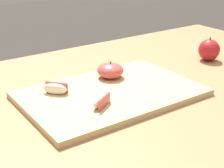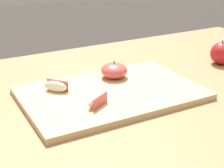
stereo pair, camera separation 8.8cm
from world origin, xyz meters
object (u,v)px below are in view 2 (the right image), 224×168
at_px(apple_wedge_middle, 56,86).
at_px(apple_wedge_left, 96,100).
at_px(whole_apple_crimson, 221,53).
at_px(apple_half_skin_up, 114,71).
at_px(cutting_board, 112,94).

height_order(apple_wedge_middle, apple_wedge_left, same).
bearing_deg(whole_apple_crimson, apple_wedge_left, -167.48).
xyz_separation_m(apple_wedge_left, whole_apple_crimson, (0.50, 0.11, 0.01)).
relative_size(apple_half_skin_up, apple_wedge_middle, 1.21).
xyz_separation_m(cutting_board, whole_apple_crimson, (0.43, 0.06, 0.03)).
distance_m(apple_wedge_middle, whole_apple_crimson, 0.55).
height_order(cutting_board, apple_wedge_left, apple_wedge_left).
relative_size(cutting_board, apple_wedge_left, 6.95).
bearing_deg(whole_apple_crimson, apple_wedge_middle, 178.81).
bearing_deg(apple_wedge_left, cutting_board, 37.63).
bearing_deg(cutting_board, apple_half_skin_up, 57.90).
relative_size(cutting_board, whole_apple_crimson, 5.67).
bearing_deg(apple_half_skin_up, cutting_board, -122.10).
xyz_separation_m(apple_half_skin_up, whole_apple_crimson, (0.38, -0.03, -0.00)).
bearing_deg(apple_wedge_middle, apple_half_skin_up, 4.47).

